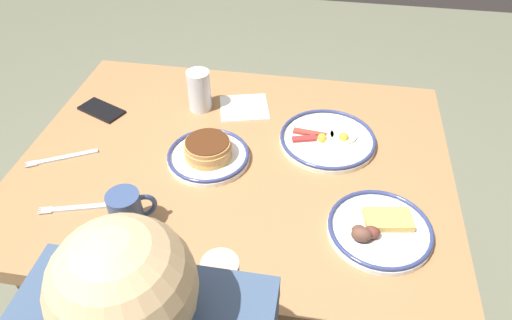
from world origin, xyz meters
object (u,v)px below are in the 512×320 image
cell_phone (102,110)px  plate_near_main (208,153)px  plate_far_companion (379,229)px  coffee_mug (127,210)px  paper_napkin (244,107)px  drinking_glass (199,92)px  fork_near (79,208)px  fork_far (62,158)px  plate_center_pancakes (328,139)px

cell_phone → plate_near_main: bearing=-180.0°
plate_far_companion → coffee_mug: (0.58, 0.07, 0.04)m
coffee_mug → paper_napkin: (-0.18, -0.53, -0.05)m
drinking_glass → cell_phone: (0.30, 0.07, -0.05)m
fork_near → fork_far: (0.13, -0.17, 0.00)m
plate_near_main → fork_near: bearing=40.6°
cell_phone → plate_center_pancakes: bearing=-159.7°
drinking_glass → fork_near: bearing=68.4°
fork_near → fork_far: size_ratio=1.07×
fork_near → fork_far: bearing=-52.1°
plate_center_pancakes → plate_near_main: bearing=22.0°
plate_near_main → plate_center_pancakes: 0.35m
plate_near_main → cell_phone: (0.39, -0.17, -0.02)m
cell_phone → paper_napkin: 0.45m
plate_near_main → drinking_glass: (0.09, -0.24, 0.04)m
plate_far_companion → coffee_mug: 0.59m
paper_napkin → fork_far: (0.46, 0.33, 0.00)m
paper_napkin → cell_phone: bearing=11.9°
plate_near_main → fork_far: 0.41m
plate_center_pancakes → fork_near: (0.59, 0.36, -0.01)m
plate_far_companion → fork_near: size_ratio=1.29×
fork_near → plate_far_companion: bearing=-176.5°
plate_near_main → plate_center_pancakes: plate_near_main is taller
coffee_mug → fork_far: bearing=-35.3°
plate_center_pancakes → plate_far_companion: bearing=113.0°
plate_far_companion → drinking_glass: drinking_glass is taller
plate_near_main → plate_center_pancakes: size_ratio=0.82×
fork_far → coffee_mug: bearing=144.7°
drinking_glass → fork_far: bearing=43.7°
fork_far → drinking_glass: bearing=-136.3°
coffee_mug → drinking_glass: drinking_glass is taller
drinking_glass → paper_napkin: 0.15m
drinking_glass → paper_napkin: (-0.14, -0.02, -0.06)m
cell_phone → drinking_glass: bearing=-143.5°
coffee_mug → cell_phone: 0.51m
plate_center_pancakes → paper_napkin: plate_center_pancakes is taller
plate_center_pancakes → plate_far_companion: (-0.14, 0.32, 0.00)m
coffee_mug → fork_far: coffee_mug is taller
paper_napkin → fork_far: size_ratio=0.84×
plate_near_main → drinking_glass: 0.26m
fork_near → fork_far: same height
plate_center_pancakes → paper_napkin: bearing=-25.9°
cell_phone → fork_near: (-0.12, 0.40, -0.00)m
fork_near → fork_far: 0.21m
plate_center_pancakes → coffee_mug: (0.45, 0.39, 0.04)m
coffee_mug → drinking_glass: size_ratio=0.80×
fork_far → plate_center_pancakes: bearing=-164.9°
cell_phone → paper_napkin: (-0.44, -0.09, -0.00)m
drinking_glass → fork_far: (0.32, 0.31, -0.05)m
cell_phone → paper_napkin: bearing=-144.7°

